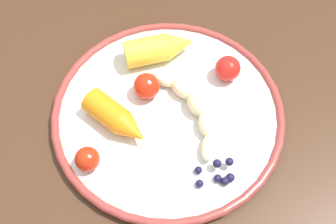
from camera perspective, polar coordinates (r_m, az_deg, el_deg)
name	(u,v)px	position (r m, az deg, el deg)	size (l,w,h in m)	color
dining_table	(162,134)	(0.72, -0.75, -3.01)	(1.02, 0.72, 0.71)	#3F2717
plate	(168,113)	(0.62, 0.00, -0.14)	(0.34, 0.34, 0.02)	silver
banana	(193,107)	(0.61, 3.41, 0.69)	(0.11, 0.14, 0.03)	#F3E6AF
carrot_orange	(117,119)	(0.59, -6.85, -0.92)	(0.11, 0.09, 0.04)	orange
carrot_yellow	(160,48)	(0.66, -1.07, 8.54)	(0.12, 0.08, 0.04)	yellow
blueberry_pile	(218,173)	(0.57, 6.72, -8.17)	(0.05, 0.04, 0.02)	#191638
tomato_near	(228,69)	(0.64, 7.99, 5.78)	(0.04, 0.04, 0.04)	red
tomato_mid	(87,159)	(0.57, -10.75, -6.20)	(0.03, 0.03, 0.03)	red
tomato_far	(147,86)	(0.62, -2.89, 3.46)	(0.04, 0.04, 0.04)	red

